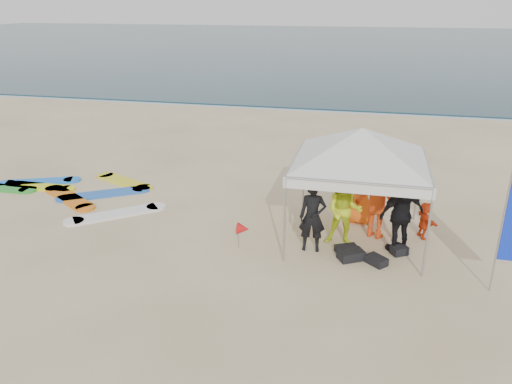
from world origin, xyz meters
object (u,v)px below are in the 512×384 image
at_px(person_black_a, 313,217).
at_px(canopy_tent, 363,128).
at_px(person_black_b, 402,214).
at_px(surfboard_spread, 73,192).
at_px(person_orange_b, 361,190).
at_px(marker_pennant, 243,229).
at_px(person_yellow, 344,211).
at_px(person_seated, 424,220).
at_px(person_orange_a, 378,199).

height_order(person_black_a, canopy_tent, canopy_tent).
distance_m(person_black_b, canopy_tent, 2.14).
bearing_deg(surfboard_spread, person_orange_b, -1.07).
relative_size(person_black_b, marker_pennant, 2.97).
xyz_separation_m(person_yellow, person_seated, (1.92, 0.80, -0.40)).
relative_size(person_orange_a, person_black_b, 1.04).
xyz_separation_m(person_black_b, person_seated, (0.62, 0.86, -0.48)).
distance_m(person_yellow, marker_pennant, 2.41).
distance_m(person_seated, surfboard_spread, 10.17).
xyz_separation_m(person_seated, surfboard_spread, (-10.13, 0.73, -0.43)).
xyz_separation_m(person_black_b, surfboard_spread, (-9.51, 1.59, -0.91)).
height_order(person_black_a, surfboard_spread, person_black_a).
bearing_deg(person_orange_a, surfboard_spread, 15.64).
bearing_deg(marker_pennant, person_black_b, 10.80).
bearing_deg(person_orange_a, person_black_a, 58.01).
bearing_deg(person_seated, surfboard_spread, 64.22).
relative_size(person_black_b, person_orange_b, 1.04).
distance_m(person_orange_a, marker_pennant, 3.37).
bearing_deg(person_yellow, surfboard_spread, 169.46).
relative_size(person_yellow, marker_pennant, 2.72).
distance_m(person_black_b, person_orange_b, 1.72).
bearing_deg(person_seated, person_orange_b, 48.36).
height_order(marker_pennant, surfboard_spread, marker_pennant).
xyz_separation_m(person_yellow, person_orange_a, (0.78, 0.63, 0.11)).
relative_size(person_yellow, person_black_b, 0.92).
bearing_deg(person_orange_b, person_black_b, 124.59).
xyz_separation_m(person_black_a, person_seated, (2.60, 1.26, -0.38)).
bearing_deg(person_black_a, marker_pennant, -174.64).
xyz_separation_m(person_orange_a, person_seated, (1.14, 0.17, -0.52)).
height_order(person_black_b, person_seated, person_black_b).
bearing_deg(canopy_tent, person_black_a, -139.36).
bearing_deg(person_black_a, person_orange_b, 55.74).
bearing_deg(person_seated, marker_pennant, 88.59).
bearing_deg(person_yellow, person_orange_b, 75.65).
distance_m(person_yellow, surfboard_spread, 8.40).
relative_size(person_black_a, person_black_b, 0.89).
xyz_separation_m(person_black_a, marker_pennant, (-1.57, -0.28, -0.35)).
relative_size(person_black_a, marker_pennant, 2.64).
xyz_separation_m(person_black_a, person_orange_b, (1.04, 1.83, 0.07)).
relative_size(person_black_b, canopy_tent, 0.45).
bearing_deg(person_seated, canopy_tent, 83.27).
bearing_deg(person_orange_b, person_orange_a, 121.02).
bearing_deg(surfboard_spread, person_black_b, -9.51).
bearing_deg(person_black_b, person_yellow, -33.72).
bearing_deg(person_black_b, person_orange_b, -87.78).
bearing_deg(person_black_b, person_seated, -156.93).
xyz_separation_m(person_yellow, surfboard_spread, (-8.21, 1.53, -0.83)).
height_order(person_orange_a, person_seated, person_orange_a).
distance_m(person_black_a, marker_pennant, 1.64).
xyz_separation_m(person_orange_a, marker_pennant, (-3.04, -1.37, -0.48)).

